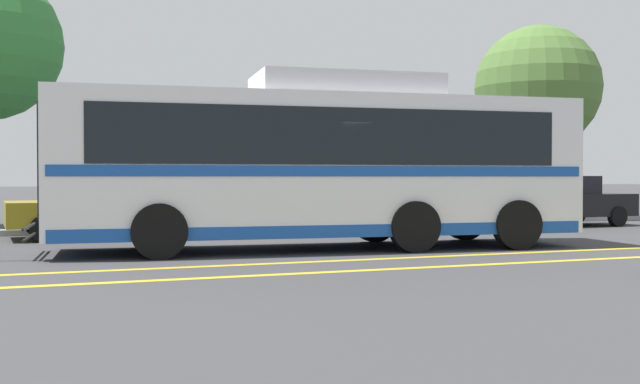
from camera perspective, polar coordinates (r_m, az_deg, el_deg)
name	(u,v)px	position (r m, az deg, el deg)	size (l,w,h in m)	color
ground_plane	(377,247)	(15.71, 4.36, -4.20)	(220.00, 220.00, 0.00)	#38383A
lane_strip_0	(364,260)	(13.28, 3.37, -5.17)	(0.20, 30.54, 0.01)	gold
lane_strip_1	(400,269)	(12.03, 6.08, -5.83)	(0.20, 30.54, 0.01)	gold
curb_strip	(246,227)	(20.85, -5.69, -2.67)	(38.54, 0.36, 0.15)	#99999E
transit_bus	(321,162)	(15.24, 0.06, 2.31)	(11.03, 3.57, 3.53)	white
parked_car_1	(97,207)	(18.87, -16.65, -1.12)	(4.18, 2.23, 1.47)	olive
parked_car_2	(353,203)	(20.13, 2.55, -0.86)	(4.70, 1.88, 1.48)	silver
parked_car_3	(562,201)	(23.42, 17.96, -0.66)	(4.32, 2.05, 1.50)	black
tree_1	(538,88)	(28.10, 16.25, 7.60)	(4.45, 4.45, 6.88)	#513823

